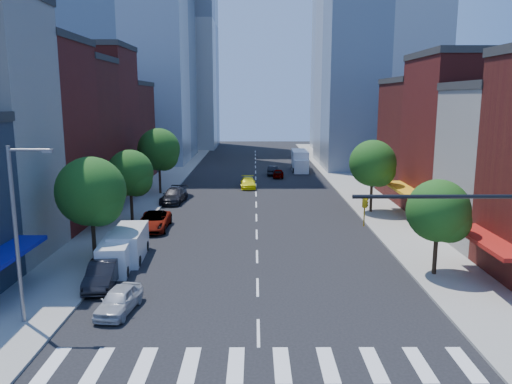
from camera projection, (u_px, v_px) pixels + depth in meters
ground at (258, 333)px, 24.59m from camera, size 220.00×220.00×0.00m
sidewalk_left at (158, 188)px, 63.84m from camera, size 5.00×120.00×0.15m
sidewalk_right at (353, 188)px, 63.91m from camera, size 5.00×120.00×0.15m
crosswalk at (259, 365)px, 21.64m from camera, size 19.00×3.00×0.01m
bldg_left_2 at (14, 138)px, 43.17m from camera, size 12.00×9.00×16.00m
bldg_left_3 at (54, 136)px, 51.62m from camera, size 12.00×8.00×15.00m
bldg_left_4 at (81, 122)px, 59.78m from camera, size 12.00×9.00×17.00m
bldg_left_5 at (105, 133)px, 69.49m from camera, size 12.00×10.00×13.00m
bldg_right_2 at (480, 140)px, 46.84m from camera, size 12.00×10.00×15.00m
bldg_right_3 at (440, 141)px, 56.85m from camera, size 12.00×10.00×13.00m
tower_far_w at (176, 23)px, 112.66m from camera, size 18.00×18.00×56.00m
streetlight at (19, 224)px, 24.55m from camera, size 2.25×0.25×9.00m
tree_left_near at (93, 194)px, 34.38m from camera, size 4.80×4.80×7.30m
tree_left_mid at (132, 175)px, 45.25m from camera, size 4.20×4.20×6.65m
tree_left_far at (160, 151)px, 58.88m from camera, size 5.00×5.00×7.75m
tree_right_near at (441, 213)px, 31.63m from camera, size 4.00×4.00×6.20m
tree_right_far at (374, 165)px, 49.19m from camera, size 4.60×4.60×7.20m
parked_car_front at (119, 300)px, 26.87m from camera, size 2.11×4.16×1.36m
parked_car_second at (103, 274)px, 30.51m from camera, size 2.04×4.79×1.53m
parked_car_third at (154, 221)px, 43.71m from camera, size 2.68×5.59×1.54m
parked_car_rear at (174, 196)px, 54.94m from camera, size 2.76×5.64×1.58m
cargo_van_near at (116, 255)px, 33.47m from camera, size 2.38×4.95×2.04m
cargo_van_far at (129, 244)px, 35.63m from camera, size 2.39×5.31×2.21m
taxi at (248, 183)px, 63.98m from camera, size 2.10×4.74×1.35m
traffic_car_oncoming at (273, 170)px, 74.70m from camera, size 1.89×4.33×1.39m
traffic_car_far at (278, 173)px, 72.13m from camera, size 1.76×3.84×1.28m
box_truck at (300, 161)px, 78.60m from camera, size 2.68×8.10×3.23m
pedestrian_far at (109, 248)px, 35.18m from camera, size 0.76×0.90×1.65m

